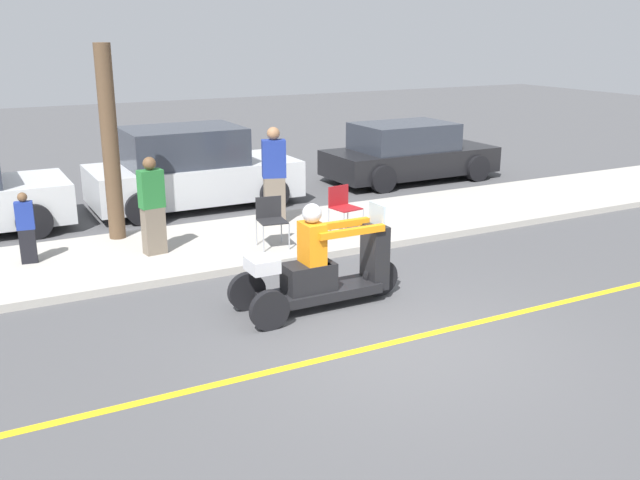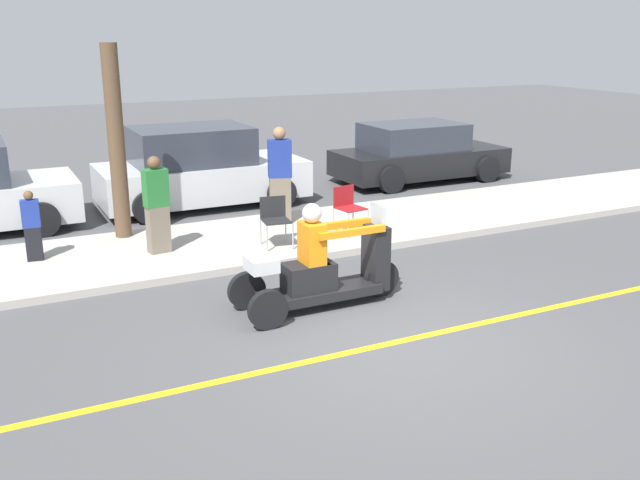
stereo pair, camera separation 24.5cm
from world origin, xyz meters
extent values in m
plane|color=#4C4C4F|center=(0.00, 0.00, 0.00)|extent=(60.00, 60.00, 0.00)
cube|color=gold|center=(-0.35, 0.00, 0.00)|extent=(24.00, 0.12, 0.01)
cube|color=#B2ADA3|center=(0.00, 4.60, 0.06)|extent=(28.00, 2.80, 0.12)
cylinder|color=black|center=(0.61, 1.43, 0.26)|extent=(0.52, 0.10, 0.52)
cylinder|color=black|center=(-1.27, 1.05, 0.26)|extent=(0.52, 0.10, 0.52)
cylinder|color=black|center=(-1.27, 1.80, 0.26)|extent=(0.52, 0.10, 0.52)
cube|color=black|center=(-0.35, 1.43, 0.21)|extent=(1.68, 0.52, 0.13)
cube|color=black|center=(-0.52, 1.43, 0.46)|extent=(0.67, 0.41, 0.38)
cube|color=black|center=(0.51, 1.43, 0.59)|extent=(0.24, 0.41, 0.90)
cube|color=silver|center=(0.53, 1.43, 1.19)|extent=(0.03, 0.37, 0.30)
cube|color=silver|center=(-1.19, 1.43, 0.74)|extent=(0.36, 0.41, 0.18)
cube|color=orange|center=(-0.47, 1.43, 0.92)|extent=(0.26, 0.38, 0.55)
sphere|color=silver|center=(-0.47, 1.43, 1.33)|extent=(0.26, 0.26, 0.26)
cube|color=gray|center=(-0.34, 1.31, 0.46)|extent=(0.14, 0.14, 0.38)
cube|color=gray|center=(-0.34, 1.55, 0.46)|extent=(0.14, 0.14, 0.38)
cube|color=orange|center=(0.02, 1.23, 1.06)|extent=(0.98, 0.09, 0.09)
cube|color=orange|center=(0.02, 1.63, 1.06)|extent=(0.98, 0.09, 0.09)
cube|color=#726656|center=(-1.78, 4.47, 0.50)|extent=(0.37, 0.27, 0.77)
cube|color=#267233|center=(-1.78, 4.47, 1.19)|extent=(0.40, 0.28, 0.61)
sphere|color=brown|center=(-1.78, 4.47, 1.60)|extent=(0.21, 0.21, 0.21)
cube|color=#726656|center=(0.72, 5.27, 0.56)|extent=(0.45, 0.36, 0.87)
cube|color=navy|center=(0.72, 5.27, 1.34)|extent=(0.49, 0.38, 0.69)
sphere|color=#9E704C|center=(0.72, 5.27, 1.80)|extent=(0.24, 0.24, 0.24)
cube|color=black|center=(-3.64, 4.92, 0.39)|extent=(0.26, 0.19, 0.54)
cube|color=navy|center=(-3.64, 4.92, 0.88)|extent=(0.29, 0.20, 0.43)
sphere|color=brown|center=(-3.64, 4.92, 1.17)|extent=(0.15, 0.15, 0.15)
cylinder|color=#A5A8AD|center=(-0.20, 3.69, 0.34)|extent=(0.02, 0.02, 0.44)
cylinder|color=#A5A8AD|center=(0.24, 3.63, 0.34)|extent=(0.02, 0.02, 0.44)
cylinder|color=#A5A8AD|center=(-0.14, 4.12, 0.34)|extent=(0.02, 0.02, 0.44)
cylinder|color=#A5A8AD|center=(0.30, 4.06, 0.34)|extent=(0.02, 0.02, 0.44)
cube|color=#232326|center=(0.05, 3.87, 0.57)|extent=(0.50, 0.50, 0.02)
cube|color=#232326|center=(0.08, 4.09, 0.75)|extent=(0.44, 0.09, 0.38)
cylinder|color=#A5A8AD|center=(1.38, 3.81, 0.34)|extent=(0.02, 0.02, 0.44)
cylinder|color=#A5A8AD|center=(1.82, 3.88, 0.34)|extent=(0.02, 0.02, 0.44)
cylinder|color=#A5A8AD|center=(1.31, 4.25, 0.34)|extent=(0.02, 0.02, 0.44)
cylinder|color=#A5A8AD|center=(1.75, 4.32, 0.34)|extent=(0.02, 0.02, 0.44)
cube|color=maroon|center=(1.56, 4.07, 0.57)|extent=(0.50, 0.50, 0.02)
cube|color=maroon|center=(1.53, 4.28, 0.75)|extent=(0.44, 0.09, 0.38)
cube|color=black|center=(5.55, 7.81, 0.48)|extent=(4.23, 1.80, 0.60)
cube|color=#2D333D|center=(5.33, 7.81, 1.10)|extent=(2.33, 1.62, 0.64)
cylinder|color=black|center=(6.92, 6.91, 0.32)|extent=(0.64, 0.22, 0.64)
cylinder|color=black|center=(6.92, 8.71, 0.32)|extent=(0.64, 0.22, 0.64)
cylinder|color=black|center=(4.17, 6.91, 0.32)|extent=(0.64, 0.22, 0.64)
cylinder|color=black|center=(4.17, 8.71, 0.32)|extent=(0.64, 0.22, 0.64)
cylinder|color=black|center=(-3.35, 6.71, 0.32)|extent=(0.64, 0.22, 0.64)
cylinder|color=black|center=(-3.35, 8.56, 0.32)|extent=(0.64, 0.22, 0.64)
cube|color=silver|center=(-0.02, 7.70, 0.55)|extent=(4.28, 1.90, 0.75)
cube|color=#2D333D|center=(-0.24, 7.70, 1.30)|extent=(2.35, 1.71, 0.76)
cylinder|color=black|center=(1.37, 6.76, 0.32)|extent=(0.64, 0.22, 0.64)
cylinder|color=black|center=(1.37, 8.65, 0.32)|extent=(0.64, 0.22, 0.64)
cylinder|color=black|center=(-1.41, 6.76, 0.32)|extent=(0.64, 0.22, 0.64)
cylinder|color=black|center=(-1.41, 8.65, 0.32)|extent=(0.64, 0.22, 0.64)
cylinder|color=brown|center=(-2.11, 5.67, 1.77)|extent=(0.28, 0.28, 3.29)
camera|label=1|loc=(-4.58, -6.54, 3.66)|focal=40.00mm
camera|label=2|loc=(-4.36, -6.66, 3.66)|focal=40.00mm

